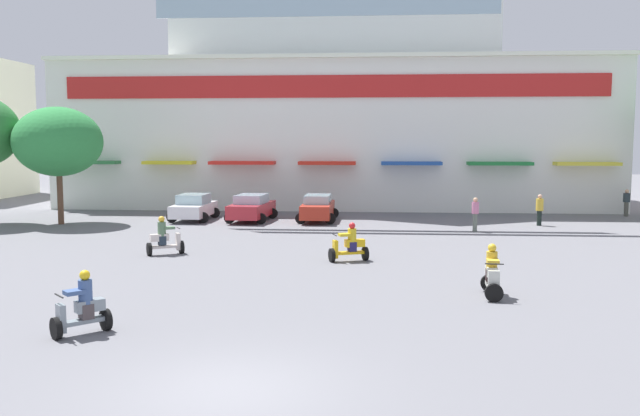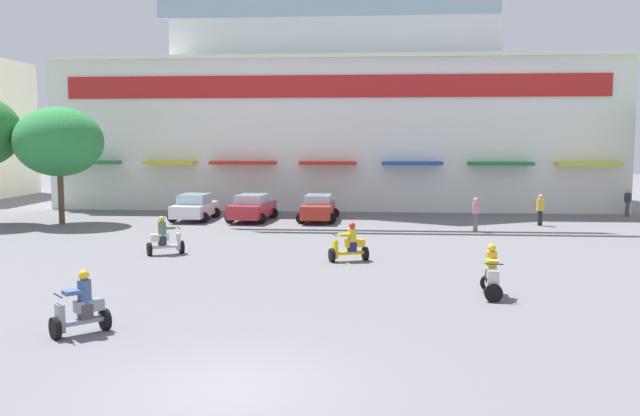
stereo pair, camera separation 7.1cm
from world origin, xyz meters
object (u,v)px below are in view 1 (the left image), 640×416
Objects in this scene: parked_car_2 at (318,208)px; pedestrian_2 at (475,212)px; parked_car_0 at (194,207)px; parked_car_1 at (252,208)px; pedestrian_1 at (627,201)px; scooter_rider_1 at (165,239)px; scooter_rider_2 at (492,275)px; scooter_rider_3 at (82,309)px; pedestrian_0 at (540,208)px; plaza_tree_2 at (58,142)px; scooter_rider_4 at (349,245)px.

parked_car_2 is 8.92m from pedestrian_2.
parked_car_0 is 3.32m from parked_car_1.
scooter_rider_1 is at bearing -147.31° from pedestrian_1.
parked_car_2 is at bearing 3.57° from parked_car_1.
pedestrian_2 reaches higher than scooter_rider_2.
parked_car_1 is 21.83m from scooter_rider_3.
scooter_rider_2 is 0.93× the size of pedestrian_0.
scooter_rider_3 is at bearing -81.56° from parked_car_0.
parked_car_1 is at bearing 120.72° from scooter_rider_2.
parked_car_2 is 2.56× the size of pedestrian_0.
plaza_tree_2 is at bearing -170.09° from parked_car_2.
parked_car_2 is (3.71, 0.23, -0.01)m from parked_car_1.
parked_car_0 is 15.56m from pedestrian_2.
pedestrian_1 reaches higher than parked_car_2.
pedestrian_2 reaches higher than parked_car_0.
parked_car_0 is at bearing -178.76° from parked_car_2.
pedestrian_0 reaches higher than scooter_rider_1.
parked_car_0 is (6.71, 2.25, -3.69)m from plaza_tree_2.
plaza_tree_2 is 32.61m from pedestrian_1.
pedestrian_0 reaches higher than scooter_rider_2.
pedestrian_1 reaches higher than scooter_rider_3.
parked_car_0 is at bearing 127.55° from scooter_rider_4.
scooter_rider_3 is 0.92× the size of pedestrian_0.
parked_car_0 is at bearing 18.51° from plaza_tree_2.
scooter_rider_3 is (-0.07, -21.83, -0.13)m from parked_car_1.
plaza_tree_2 is at bearing -169.20° from pedestrian_1.
pedestrian_1 is (6.20, 4.70, -0.03)m from pedestrian_0.
pedestrian_1 is 0.94× the size of pedestrian_2.
scooter_rider_1 reaches higher than scooter_rider_2.
pedestrian_2 is (13.34, 7.63, 0.34)m from scooter_rider_1.
parked_car_2 is (7.03, 0.15, 0.00)m from parked_car_0.
pedestrian_2 is (-9.97, -7.33, 0.07)m from pedestrian_1.
scooter_rider_4 is at bearing -79.80° from parked_car_2.
scooter_rider_4 is 0.93× the size of pedestrian_0.
parked_car_2 is 18.47m from pedestrian_1.
plaza_tree_2 is 22.37m from scooter_rider_3.
parked_car_2 is at bearing 155.82° from pedestrian_2.
scooter_rider_2 is 6.86m from scooter_rider_4.
parked_car_0 is 18.95m from pedestrian_0.
parked_car_2 is 2.75× the size of scooter_rider_4.
parked_car_2 is (13.74, 2.40, -3.68)m from plaza_tree_2.
pedestrian_2 is (1.61, 13.79, 0.33)m from scooter_rider_2.
plaza_tree_2 is 3.91× the size of pedestrian_1.
scooter_rider_2 reaches higher than scooter_rider_4.
pedestrian_1 is at bearing 49.63° from scooter_rider_3.
scooter_rider_2 is at bearing -96.65° from pedestrian_2.
plaza_tree_2 reaches higher than scooter_rider_4.
pedestrian_0 is 7.78m from pedestrian_1.
scooter_rider_3 is at bearing -120.97° from scooter_rider_4.
scooter_rider_1 is (1.82, -11.13, -0.11)m from parked_car_0.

